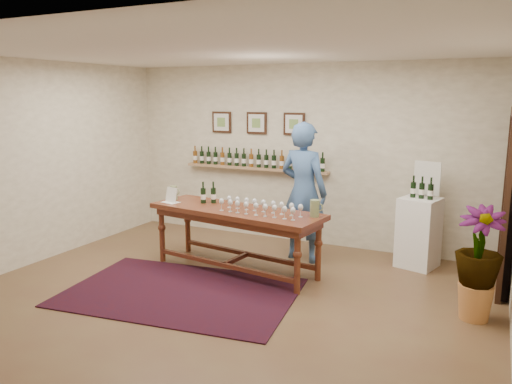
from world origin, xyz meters
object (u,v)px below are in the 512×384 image
at_px(tasting_table, 236,218).
at_px(potted_plant, 478,264).
at_px(display_pedestal, 419,233).
at_px(person, 304,192).

distance_m(tasting_table, potted_plant, 2.97).
height_order(display_pedestal, potted_plant, potted_plant).
height_order(potted_plant, person, person).
xyz_separation_m(tasting_table, display_pedestal, (2.17, 1.23, -0.24)).
bearing_deg(display_pedestal, potted_plant, -61.63).
bearing_deg(person, tasting_table, 62.83).
distance_m(display_pedestal, person, 1.66).
relative_size(tasting_table, display_pedestal, 2.58).
bearing_deg(person, potted_plant, 166.28).
xyz_separation_m(potted_plant, person, (-2.32, 1.06, 0.37)).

